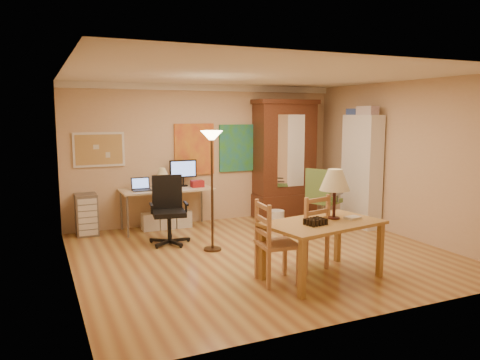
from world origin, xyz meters
name	(u,v)px	position (x,y,z in m)	size (l,w,h in m)	color
floor	(262,254)	(0.00, 0.00, 0.00)	(5.50, 5.50, 0.00)	#905E33
crown_molding	(206,88)	(0.00, 2.46, 2.64)	(5.50, 0.08, 0.12)	white
corkboard	(99,150)	(-2.05, 2.47, 1.50)	(0.90, 0.04, 0.62)	tan
art_panel_left	(194,149)	(-0.25, 2.47, 1.45)	(0.80, 0.04, 1.00)	gold
art_panel_right	(237,148)	(0.65, 2.47, 1.45)	(0.75, 0.04, 0.95)	teal
dining_table	(327,210)	(0.33, -1.24, 0.90)	(1.64, 1.16, 1.41)	brown
ladder_chair_back	(308,234)	(0.27, -0.88, 0.49)	(0.58, 0.56, 1.05)	#AA794E
ladder_chair_left	(275,245)	(-0.40, -1.17, 0.49)	(0.51, 0.53, 1.05)	#AA794E
torchiere_lamp	(212,155)	(-0.62, 0.50, 1.51)	(0.34, 0.34, 1.88)	#382516
computer_desk	(168,204)	(-0.88, 2.16, 0.47)	(1.68, 0.74, 1.27)	#C8B292
office_chair_black	(169,226)	(-1.14, 1.15, 0.30)	(0.69, 0.69, 1.12)	black
office_chair_green	(323,212)	(1.77, 0.99, 0.30)	(0.70, 0.70, 1.14)	slate
drawer_cart	(87,214)	(-2.33, 2.29, 0.37)	(0.37, 0.44, 0.74)	slate
armoire	(284,166)	(1.63, 2.24, 1.06)	(1.32, 0.63, 2.43)	#3E1B11
bookshelf	(361,171)	(2.55, 0.88, 1.05)	(0.32, 0.85, 2.12)	white
wastebin	(276,220)	(0.93, 1.25, 0.18)	(0.29, 0.29, 0.37)	silver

